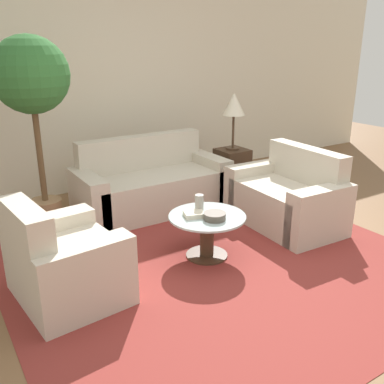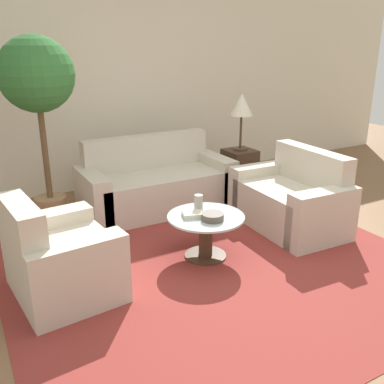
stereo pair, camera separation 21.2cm
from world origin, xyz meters
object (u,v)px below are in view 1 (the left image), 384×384
table_lamp (234,106)px  potted_plant (32,88)px  coffee_table (207,230)px  loveseat (289,199)px  sofa_main (150,186)px  armchair (61,266)px  bowl (215,216)px  vase (199,203)px  book_stack (194,214)px

table_lamp → potted_plant: 2.41m
coffee_table → table_lamp: 2.08m
loveseat → sofa_main: bearing=-136.5°
armchair → table_lamp: 3.07m
sofa_main → potted_plant: 1.67m
potted_plant → loveseat: bearing=-29.0°
sofa_main → coffee_table: size_ratio=2.51×
sofa_main → armchair: size_ratio=1.89×
potted_plant → bowl: size_ratio=9.99×
potted_plant → coffee_table: bearing=-52.8°
armchair → coffee_table: (1.31, -0.03, -0.02)m
sofa_main → loveseat: size_ratio=1.40×
table_lamp → potted_plant: potted_plant is taller
vase → bowl: bearing=-87.2°
vase → potted_plant: bearing=129.4°
vase → loveseat: bearing=2.1°
table_lamp → book_stack: 2.07m
armchair → vase: size_ratio=5.68×
bowl → book_stack: bowl is taller
loveseat → potted_plant: size_ratio=0.64×
sofa_main → potted_plant: bearing=178.2°
vase → book_stack: bearing=-145.3°
vase → sofa_main: bearing=83.6°
book_stack → potted_plant: bearing=143.4°
loveseat → table_lamp: size_ratio=1.75×
table_lamp → vase: (-1.34, -1.24, -0.63)m
armchair → bowl: bearing=-101.4°
loveseat → book_stack: bearing=-82.5°
loveseat → book_stack: (-1.28, -0.11, 0.14)m
sofa_main → bowl: (-0.13, -1.46, 0.15)m
potted_plant → book_stack: (0.95, -1.35, -1.03)m
armchair → vase: (1.30, 0.09, 0.20)m
sofa_main → bowl: bearing=-95.0°
bowl → potted_plant: bearing=125.2°
vase → bowl: 0.23m
vase → armchair: bearing=-176.2°
coffee_table → sofa_main: bearing=84.6°
armchair → vase: 1.31m
loveseat → vase: (-1.18, -0.04, 0.20)m
sofa_main → book_stack: sofa_main is taller
armchair → table_lamp: size_ratio=1.29×
armchair → bowl: armchair is taller
loveseat → table_lamp: 1.47m
sofa_main → loveseat: (1.04, -1.20, -0.00)m
sofa_main → potted_plant: size_ratio=0.90×
coffee_table → potted_plant: (-1.06, 1.39, 1.19)m
vase → table_lamp: bearing=42.8°
coffee_table → loveseat: bearing=7.6°
coffee_table → table_lamp: size_ratio=0.97×
armchair → book_stack: armchair is taller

